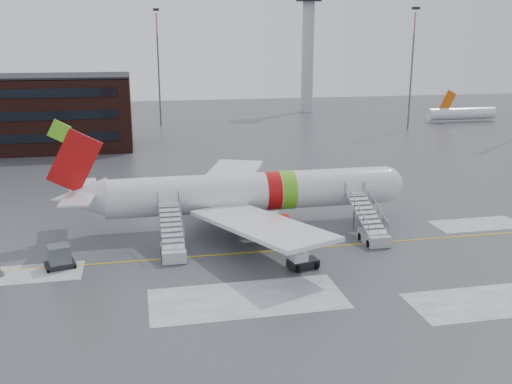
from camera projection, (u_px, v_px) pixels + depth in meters
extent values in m
plane|color=#494C4F|center=(291.00, 245.00, 51.58)|extent=(260.00, 260.00, 0.00)
cylinder|color=silver|center=(252.00, 192.00, 56.18)|extent=(28.00, 3.80, 3.80)
sphere|color=silver|center=(384.00, 185.00, 58.96)|extent=(3.80, 3.80, 3.80)
cube|color=black|center=(394.00, 179.00, 59.04)|extent=(1.09, 1.60, 0.97)
cone|color=silver|center=(79.00, 199.00, 52.86)|extent=(5.20, 3.72, 3.72)
cube|color=#B20D0E|center=(75.00, 161.00, 51.92)|extent=(5.27, 0.30, 6.09)
cube|color=#68C61F|center=(59.00, 131.00, 50.98)|extent=(2.16, 0.26, 2.16)
cube|color=silver|center=(83.00, 185.00, 55.19)|extent=(3.07, 4.85, 0.18)
cube|color=silver|center=(78.00, 199.00, 50.28)|extent=(3.07, 4.85, 0.18)
cube|color=silver|center=(228.00, 178.00, 64.17)|extent=(10.72, 15.97, 1.13)
cube|color=silver|center=(260.00, 225.00, 48.10)|extent=(10.72, 15.97, 1.13)
cylinder|color=silver|center=(247.00, 197.00, 61.70)|extent=(3.40, 2.10, 2.10)
cylinder|color=silver|center=(269.00, 227.00, 51.87)|extent=(3.40, 2.10, 2.10)
cylinder|color=#595B60|center=(365.00, 210.00, 59.24)|extent=(0.20, 0.20, 1.80)
cylinder|color=black|center=(365.00, 214.00, 59.35)|extent=(0.90, 0.56, 0.90)
cylinder|color=black|center=(243.00, 215.00, 59.14)|extent=(0.90, 0.56, 0.90)
cylinder|color=black|center=(252.00, 229.00, 54.60)|extent=(0.90, 0.56, 0.90)
cube|color=#A6A9AD|center=(374.00, 237.00, 52.01)|extent=(2.00, 3.20, 1.00)
cube|color=#A6A9AD|center=(366.00, 213.00, 53.56)|extent=(1.90, 5.87, 2.52)
cube|color=#A6A9AD|center=(354.00, 192.00, 56.38)|extent=(1.90, 1.40, 0.15)
cylinder|color=#595B60|center=(354.00, 210.00, 56.44)|extent=(0.16, 0.16, 3.40)
cylinder|color=black|center=(369.00, 244.00, 50.94)|extent=(0.25, 0.70, 0.70)
cylinder|color=black|center=(379.00, 235.00, 53.19)|extent=(0.25, 0.70, 0.70)
cube|color=#BABDC2|center=(173.00, 252.00, 48.40)|extent=(2.00, 3.20, 1.00)
cube|color=#BABDC2|center=(171.00, 226.00, 49.95)|extent=(1.90, 5.87, 2.52)
cube|color=#BABDC2|center=(168.00, 203.00, 52.77)|extent=(1.90, 1.40, 0.15)
cylinder|color=#595B60|center=(169.00, 221.00, 52.83)|extent=(0.16, 0.16, 3.40)
cylinder|color=black|center=(163.00, 259.00, 47.33)|extent=(0.25, 0.70, 0.70)
cylinder|color=black|center=(183.00, 249.00, 49.57)|extent=(0.25, 0.70, 0.70)
cube|color=black|center=(303.00, 263.00, 46.43)|extent=(2.65, 1.77, 0.61)
cube|color=silver|center=(298.00, 257.00, 46.11)|extent=(1.44, 1.44, 0.78)
cube|color=black|center=(299.00, 253.00, 46.03)|extent=(1.25, 1.32, 0.13)
cylinder|color=black|center=(297.00, 268.00, 45.58)|extent=(0.38, 0.65, 0.61)
cylinder|color=black|center=(316.00, 265.00, 46.25)|extent=(0.38, 0.65, 0.61)
cylinder|color=black|center=(290.00, 263.00, 46.66)|extent=(0.38, 0.65, 0.61)
cylinder|color=black|center=(309.00, 260.00, 47.33)|extent=(0.38, 0.65, 0.61)
cube|color=black|center=(60.00, 265.00, 46.48)|extent=(2.68, 2.24, 0.37)
cube|color=#565A5D|center=(59.00, 255.00, 46.27)|extent=(2.04, 1.97, 1.58)
cylinder|color=black|center=(45.00, 270.00, 45.61)|extent=(0.27, 0.35, 0.32)
cylinder|color=black|center=(74.00, 261.00, 47.42)|extent=(0.27, 0.35, 0.32)
cylinder|color=#B2B5BA|center=(308.00, 56.00, 143.71)|extent=(3.00, 3.00, 28.00)
cylinder|color=#595B60|center=(411.00, 82.00, 116.04)|extent=(0.36, 0.36, 19.20)
cylinder|color=#CC7272|center=(415.00, 23.00, 113.05)|extent=(0.32, 0.32, 4.32)
cube|color=black|center=(416.00, 8.00, 112.31)|extent=(1.20, 1.20, 0.50)
cylinder|color=#595B60|center=(159.00, 80.00, 121.24)|extent=(0.36, 0.36, 19.20)
cylinder|color=#CC7272|center=(157.00, 24.00, 118.26)|extent=(0.32, 0.32, 4.32)
cube|color=black|center=(156.00, 10.00, 117.51)|extent=(1.20, 1.20, 0.50)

